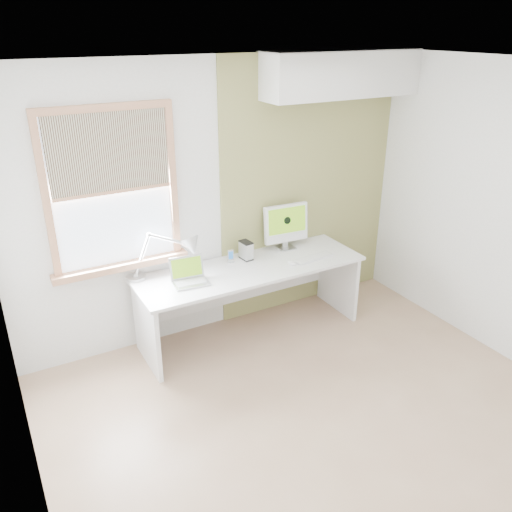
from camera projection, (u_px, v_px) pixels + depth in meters
room at (331, 271)px, 3.57m from camera, size 4.04×3.54×2.64m
accent_wall at (308, 186)px, 5.40m from camera, size 2.00×0.02×2.60m
soffit at (341, 74)px, 4.90m from camera, size 1.60×0.40×0.42m
window at (113, 192)px, 4.39m from camera, size 1.20×0.14×1.42m
desk at (248, 283)px, 5.09m from camera, size 2.20×0.70×0.73m
desk_lamp at (181, 251)px, 4.76m from camera, size 0.73×0.36×0.42m
laptop at (189, 276)px, 4.66m from camera, size 0.33×0.27×0.22m
phone_dock at (231, 259)px, 5.05m from camera, size 0.08×0.08×0.13m
external_drive at (246, 250)px, 5.09m from camera, size 0.10×0.15×0.18m
imac at (286, 224)px, 5.28m from camera, size 0.47×0.16×0.46m
keyboard at (314, 258)px, 5.13m from camera, size 0.43×0.15×0.02m
mouse at (292, 263)px, 5.00m from camera, size 0.09×0.12×0.03m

